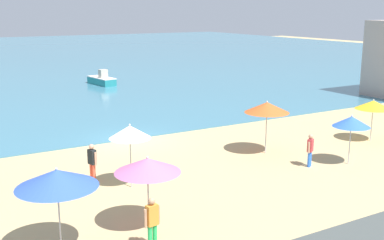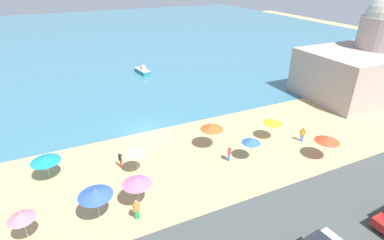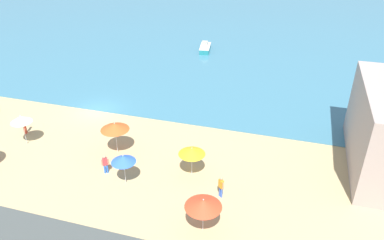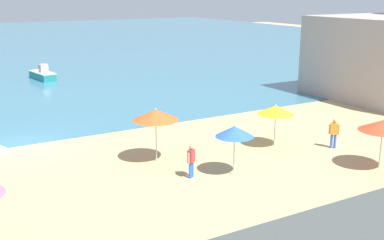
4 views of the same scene
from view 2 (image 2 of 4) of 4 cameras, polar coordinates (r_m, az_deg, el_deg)
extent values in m
plane|color=tan|center=(33.81, -8.85, -2.27)|extent=(160.00, 160.00, 0.00)
cube|color=teal|center=(85.51, -20.08, 14.45)|extent=(150.00, 110.00, 0.05)
cylinder|color=#B2B2B7|center=(28.78, -25.74, -8.51)|extent=(0.05, 0.05, 1.83)
cone|color=teal|center=(28.24, -26.16, -6.78)|extent=(2.45, 2.45, 0.35)
sphere|color=silver|center=(28.13, -26.25, -6.43)|extent=(0.08, 0.08, 0.08)
cylinder|color=#B2B2B7|center=(30.13, 3.71, -3.47)|extent=(0.05, 0.05, 2.20)
cone|color=#D85823|center=(29.48, 3.78, -1.26)|extent=(2.27, 2.27, 0.53)
sphere|color=silver|center=(29.34, 3.80, -0.75)|extent=(0.08, 0.08, 0.08)
cylinder|color=#B2B2B7|center=(31.16, 23.99, -5.18)|extent=(0.05, 0.05, 1.94)
cone|color=#E64525|center=(30.59, 24.40, -3.31)|extent=(2.26, 2.26, 0.51)
sphere|color=silver|center=(30.46, 24.50, -2.84)|extent=(0.08, 0.08, 0.08)
cylinder|color=#B2B2B7|center=(26.91, -10.37, -8.06)|extent=(0.05, 0.05, 2.17)
cone|color=white|center=(26.20, -10.61, -5.72)|extent=(1.73, 1.73, 0.53)
sphere|color=silver|center=(26.04, -10.66, -5.18)|extent=(0.08, 0.08, 0.08)
cylinder|color=#B2B2B7|center=(28.88, 11.02, -5.79)|extent=(0.05, 0.05, 1.90)
cone|color=blue|center=(28.28, 11.23, -3.83)|extent=(1.76, 1.76, 0.50)
sphere|color=silver|center=(28.14, 11.28, -3.35)|extent=(0.08, 0.08, 0.08)
cylinder|color=#B2B2B7|center=(23.75, -10.21, -13.70)|extent=(0.05, 0.05, 2.06)
cone|color=#D5679C|center=(22.97, -10.46, -11.38)|extent=(2.22, 2.22, 0.49)
sphere|color=silver|center=(22.81, -10.52, -10.84)|extent=(0.08, 0.08, 0.08)
cylinder|color=#B2B2B7|center=(32.80, 14.90, -2.00)|extent=(0.05, 0.05, 1.89)
cone|color=yellow|center=(32.29, 15.13, -0.24)|extent=(1.97, 1.97, 0.48)
sphere|color=silver|center=(32.17, 15.19, 0.19)|extent=(0.08, 0.08, 0.08)
cylinder|color=#B2B2B7|center=(23.59, -29.11, -17.78)|extent=(0.05, 0.05, 2.05)
cone|color=pink|center=(22.83, -29.80, -15.60)|extent=(1.75, 1.75, 0.44)
sphere|color=silver|center=(22.68, -29.95, -15.12)|extent=(0.08, 0.08, 0.08)
cylinder|color=#B2B2B7|center=(23.29, -17.51, -15.49)|extent=(0.05, 0.05, 2.19)
cone|color=blue|center=(22.45, -17.98, -13.00)|extent=(2.45, 2.45, 0.54)
sphere|color=silver|center=(22.26, -18.09, -12.41)|extent=(0.08, 0.08, 0.08)
cylinder|color=green|center=(23.04, -10.62, -17.35)|extent=(0.14, 0.14, 0.82)
cylinder|color=green|center=(23.09, -10.20, -17.20)|extent=(0.14, 0.14, 0.82)
cube|color=orange|center=(22.56, -10.57, -15.93)|extent=(0.39, 0.28, 0.65)
sphere|color=tan|center=(22.26, -10.67, -15.06)|extent=(0.22, 0.22, 0.22)
cylinder|color=tan|center=(22.54, -11.13, -16.23)|extent=(0.09, 0.09, 0.59)
cylinder|color=tan|center=(22.66, -9.99, -15.81)|extent=(0.09, 0.09, 0.59)
cylinder|color=blue|center=(33.55, 20.02, -3.19)|extent=(0.14, 0.14, 0.79)
cylinder|color=blue|center=(33.56, 20.32, -3.23)|extent=(0.14, 0.14, 0.79)
cube|color=orange|center=(33.22, 20.36, -2.15)|extent=(0.41, 0.41, 0.63)
sphere|color=tan|center=(33.02, 20.48, -1.48)|extent=(0.22, 0.22, 0.22)
cylinder|color=tan|center=(33.23, 19.94, -2.17)|extent=(0.09, 0.09, 0.56)
cylinder|color=tan|center=(33.26, 20.76, -2.29)|extent=(0.09, 0.09, 0.56)
cylinder|color=blue|center=(28.78, 7.13, -6.96)|extent=(0.14, 0.14, 0.75)
cylinder|color=blue|center=(28.65, 6.96, -7.12)|extent=(0.14, 0.14, 0.75)
cube|color=#BF393E|center=(28.35, 7.12, -5.92)|extent=(0.42, 0.37, 0.59)
sphere|color=tan|center=(28.12, 7.17, -5.19)|extent=(0.22, 0.22, 0.22)
cylinder|color=tan|center=(28.56, 7.34, -5.78)|extent=(0.09, 0.09, 0.53)
cylinder|color=tan|center=(28.19, 6.89, -6.23)|extent=(0.09, 0.09, 0.53)
cylinder|color=#F4573D|center=(28.34, -13.45, -8.09)|extent=(0.14, 0.14, 0.81)
cylinder|color=#F4573D|center=(28.21, -13.26, -8.25)|extent=(0.14, 0.14, 0.81)
cube|color=black|center=(27.88, -13.51, -6.96)|extent=(0.32, 0.41, 0.64)
sphere|color=tan|center=(27.63, -13.61, -6.18)|extent=(0.22, 0.22, 0.22)
cylinder|color=tan|center=(28.08, -13.75, -6.83)|extent=(0.09, 0.09, 0.57)
cylinder|color=tan|center=(27.72, -13.24, -7.25)|extent=(0.09, 0.09, 0.57)
cylinder|color=black|center=(22.86, 22.98, -20.11)|extent=(0.66, 0.29, 0.64)
cylinder|color=black|center=(25.84, 31.61, -16.07)|extent=(0.65, 0.26, 0.64)
cube|color=teal|center=(52.98, -9.41, 9.10)|extent=(1.82, 3.73, 0.65)
cube|color=teal|center=(54.69, -10.33, 9.67)|extent=(0.77, 0.55, 0.39)
cube|color=silver|center=(52.87, -9.44, 9.47)|extent=(1.90, 3.75, 0.08)
cube|color=#B2AD9E|center=(52.44, -9.30, 9.79)|extent=(0.84, 0.71, 0.86)
cube|color=#AB988F|center=(47.66, 28.33, 7.72)|extent=(13.18, 10.82, 6.35)
cylinder|color=#AB988F|center=(50.30, 31.68, 10.33)|extent=(6.27, 6.27, 10.53)
camera|label=1|loc=(10.26, -32.11, -42.61)|focal=45.00mm
camera|label=3|loc=(25.67, 68.14, 13.03)|focal=35.00mm
camera|label=4|loc=(8.79, 14.89, -41.26)|focal=45.00mm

